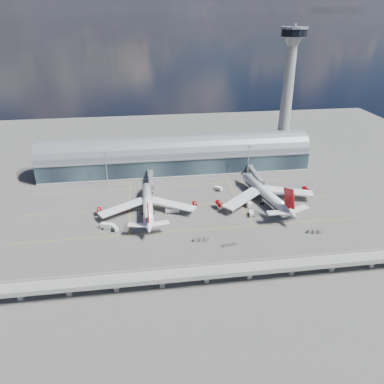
{
  "coord_description": "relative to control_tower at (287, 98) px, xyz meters",
  "views": [
    {
      "loc": [
        -25.27,
        -187.18,
        110.87
      ],
      "look_at": [
        2.72,
        10.0,
        14.0
      ],
      "focal_mm": 35.0,
      "sensor_mm": 36.0,
      "label": 1
    }
  ],
  "objects": [
    {
      "name": "service_truck_2",
      "position": [
        -94.08,
        -71.24,
        -50.06
      ],
      "size": [
        8.46,
        2.89,
        3.03
      ],
      "rotation": [
        0.0,
        0.0,
        1.53
      ],
      "color": "silver",
      "rests_on": "ground"
    },
    {
      "name": "guideway",
      "position": [
        -85.0,
        -138.0,
        -46.34
      ],
      "size": [
        220.0,
        8.5,
        7.2
      ],
      "color": "gray",
      "rests_on": "ground"
    },
    {
      "name": "floodlight_mast_right",
      "position": [
        -35.0,
        -28.0,
        -38.0
      ],
      "size": [
        3.0,
        0.7,
        25.7
      ],
      "color": "gray",
      "rests_on": "ground"
    },
    {
      "name": "jet_bridge_left",
      "position": [
        -105.3,
        -29.88,
        -46.46
      ],
      "size": [
        4.4,
        28.0,
        7.25
      ],
      "color": "gray",
      "rests_on": "ground"
    },
    {
      "name": "service_truck_0",
      "position": [
        -128.06,
        -86.46,
        -50.27
      ],
      "size": [
        4.87,
        6.59,
        2.64
      ],
      "rotation": [
        0.0,
        0.0,
        0.5
      ],
      "color": "silver",
      "rests_on": "ground"
    },
    {
      "name": "service_truck_3",
      "position": [
        -47.55,
        -81.73,
        -50.25
      ],
      "size": [
        3.4,
        5.95,
        2.71
      ],
      "rotation": [
        0.0,
        0.0,
        -0.24
      ],
      "color": "silver",
      "rests_on": "ground"
    },
    {
      "name": "taxi_lines",
      "position": [
        -85.0,
        -60.89,
        -51.63
      ],
      "size": [
        200.0,
        80.12,
        0.01
      ],
      "color": "gold",
      "rests_on": "ground"
    },
    {
      "name": "service_truck_4",
      "position": [
        -45.87,
        -69.81,
        -49.97
      ],
      "size": [
        2.95,
        5.76,
        3.31
      ],
      "rotation": [
        0.0,
        0.0,
        -0.02
      ],
      "color": "silver",
      "rests_on": "ground"
    },
    {
      "name": "cargo_train_1",
      "position": [
        -67.39,
        -111.04,
        -50.88
      ],
      "size": [
        8.81,
        2.44,
        1.45
      ],
      "rotation": [
        0.0,
        0.0,
        1.45
      ],
      "color": "gray",
      "rests_on": "ground"
    },
    {
      "name": "terminal",
      "position": [
        -85.0,
        -5.01,
        -40.3
      ],
      "size": [
        200.0,
        30.0,
        28.0
      ],
      "color": "#1F2A34",
      "rests_on": "ground"
    },
    {
      "name": "cargo_train_2",
      "position": [
        -18.54,
        -105.59,
        -50.69
      ],
      "size": [
        8.26,
        3.37,
        1.81
      ],
      "rotation": [
        0.0,
        0.0,
        1.78
      ],
      "color": "gray",
      "rests_on": "ground"
    },
    {
      "name": "jet_bridge_right",
      "position": [
        -30.66,
        -31.82,
        -46.46
      ],
      "size": [
        4.4,
        32.0,
        7.25
      ],
      "color": "gray",
      "rests_on": "ground"
    },
    {
      "name": "airliner_left",
      "position": [
        -108.81,
        -69.85,
        -46.08
      ],
      "size": [
        60.66,
        63.67,
        19.46
      ],
      "rotation": [
        0.0,
        0.0,
        -0.01
      ],
      "color": "white",
      "rests_on": "ground"
    },
    {
      "name": "floodlight_mast_left",
      "position": [
        -135.0,
        -28.0,
        -38.0
      ],
      "size": [
        3.0,
        0.7,
        25.7
      ],
      "color": "gray",
      "rests_on": "ground"
    },
    {
      "name": "service_truck_1",
      "position": [
        -132.82,
        -84.21,
        -49.99
      ],
      "size": [
        6.09,
        3.91,
        3.26
      ],
      "rotation": [
        0.0,
        0.0,
        1.32
      ],
      "color": "silver",
      "rests_on": "ground"
    },
    {
      "name": "cargo_train_0",
      "position": [
        -81.85,
        -104.5,
        -50.67
      ],
      "size": [
        8.4,
        2.51,
        1.85
      ],
      "rotation": [
        0.0,
        0.0,
        1.66
      ],
      "color": "gray",
      "rests_on": "ground"
    },
    {
      "name": "ground",
      "position": [
        -85.0,
        -83.0,
        -51.64
      ],
      "size": [
        500.0,
        500.0,
        0.0
      ],
      "primitive_type": "plane",
      "color": "#474744",
      "rests_on": "ground"
    },
    {
      "name": "airliner_right",
      "position": [
        -33.81,
        -65.63,
        -45.93
      ],
      "size": [
        65.94,
        69.0,
        21.99
      ],
      "rotation": [
        0.0,
        0.0,
        0.19
      ],
      "color": "white",
      "rests_on": "ground"
    },
    {
      "name": "control_tower",
      "position": [
        0.0,
        0.0,
        0.0
      ],
      "size": [
        19.0,
        19.0,
        103.0
      ],
      "color": "gray",
      "rests_on": "ground"
    },
    {
      "name": "service_truck_5",
      "position": [
        -60.07,
        -44.47,
        -50.26
      ],
      "size": [
        5.25,
        5.59,
        2.68
      ],
      "rotation": [
        0.0,
        0.0,
        0.72
      ],
      "color": "silver",
      "rests_on": "ground"
    }
  ]
}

